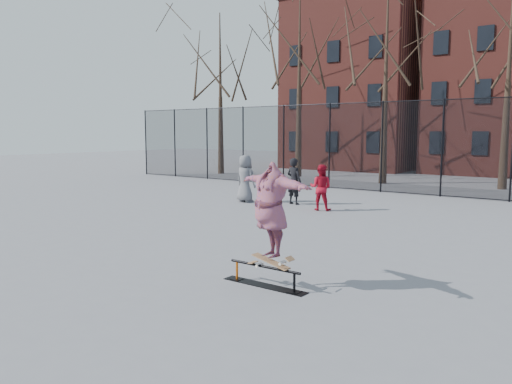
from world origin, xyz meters
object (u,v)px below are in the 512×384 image
Objects in this scene: skate_rail at (264,278)px; bystander_black at (294,181)px; bystander_red at (321,187)px; skateboard at (271,264)px; bystander_grey at (245,179)px; skater at (271,215)px.

skate_rail is 0.97× the size of bystander_black.
bystander_black is 1.64m from bystander_red.
bystander_black is (-4.93, 8.63, 0.71)m from skate_rail.
bystander_black is 1.09× the size of bystander_red.
skateboard is at bearing 0.00° from skate_rail.
skate_rail is at bearing 138.96° from bystander_grey.
skateboard is 8.74m from bystander_red.
bystander_grey is at bearing 130.62° from skateboard.
skate_rail is 0.30m from skateboard.
skater is 10.02m from bystander_black.
bystander_grey is (-6.74, 8.01, 0.76)m from skate_rail.
bystander_grey is 1.15× the size of bystander_red.
skateboard is 10.02m from bystander_black.
skateboard is at bearing 0.00° from skater.
skater is (0.00, 0.00, 0.85)m from skateboard.
skater is 1.16× the size of bystander_black.
bystander_red is at bearing 164.27° from bystander_black.
skater is at bearing 139.52° from bystander_grey.
bystander_red is at bearing -171.82° from bystander_grey.
bystander_black reaches higher than bystander_red.
skate_rail is 1.13m from skater.
bystander_grey is at bearing 153.31° from skater.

